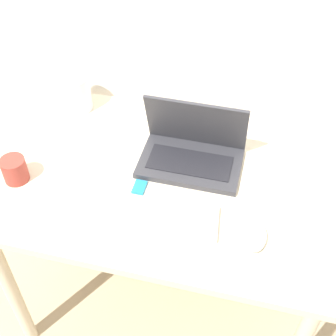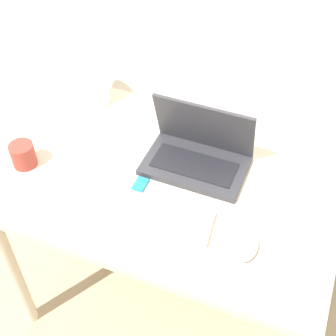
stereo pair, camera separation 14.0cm
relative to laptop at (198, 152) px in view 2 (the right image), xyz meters
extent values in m
cube|color=beige|center=(-0.06, -0.10, -0.06)|extent=(1.10, 0.74, 0.03)
cylinder|color=beige|center=(-0.55, -0.41, -0.43)|extent=(0.05, 0.05, 0.71)
cylinder|color=beige|center=(-0.55, 0.22, -0.43)|extent=(0.05, 0.05, 0.71)
cylinder|color=beige|center=(0.43, 0.22, -0.43)|extent=(0.05, 0.05, 0.71)
cube|color=#333338|center=(0.00, -0.03, -0.04)|extent=(0.33, 0.21, 0.02)
cube|color=black|center=(0.00, -0.04, -0.03)|extent=(0.27, 0.12, 0.00)
cube|color=#333338|center=(0.00, 0.05, 0.07)|extent=(0.33, 0.07, 0.21)
cube|color=black|center=(0.00, 0.06, 0.07)|extent=(0.29, 0.05, 0.17)
cube|color=white|center=(-0.09, -0.28, -0.04)|extent=(0.46, 0.18, 0.02)
cube|color=silver|center=(-0.09, -0.28, -0.03)|extent=(0.42, 0.15, 0.00)
ellipsoid|color=silver|center=(0.25, -0.28, -0.04)|extent=(0.06, 0.11, 0.03)
cylinder|color=white|center=(-0.49, 0.17, 0.02)|extent=(0.14, 0.14, 0.14)
cone|color=white|center=(-0.49, 0.17, 0.12)|extent=(0.13, 0.13, 0.06)
cube|color=#1E7FB7|center=(-0.13, -0.17, -0.04)|extent=(0.04, 0.06, 0.01)
cylinder|color=#9E382D|center=(-0.53, -0.22, -0.01)|extent=(0.08, 0.08, 0.08)
camera|label=1|loc=(0.20, -1.11, 1.05)|focal=50.00mm
camera|label=2|loc=(0.33, -1.07, 1.05)|focal=50.00mm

